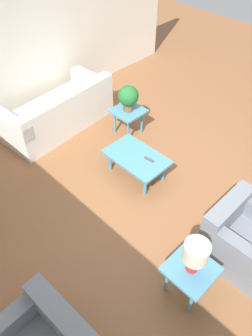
# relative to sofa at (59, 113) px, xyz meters

# --- Properties ---
(ground_plane) EXTENTS (14.00, 14.00, 0.00)m
(ground_plane) POSITION_rel_sofa_xyz_m (-2.22, 0.13, -0.29)
(ground_plane) COLOR #8E5B38
(wall_right) EXTENTS (0.12, 7.20, 2.70)m
(wall_right) POSITION_rel_sofa_xyz_m (0.84, 0.13, 1.06)
(wall_right) COLOR silver
(wall_right) RESTS_ON ground_plane
(sofa) EXTENTS (1.07, 2.05, 0.78)m
(sofa) POSITION_rel_sofa_xyz_m (0.00, 0.00, 0.00)
(sofa) COLOR white
(sofa) RESTS_ON ground_plane
(armchair) EXTENTS (0.86, 0.81, 0.78)m
(armchair) POSITION_rel_sofa_xyz_m (-3.71, 0.02, 0.02)
(armchair) COLOR slate
(armchair) RESTS_ON ground_plane
(coffee_table) EXTENTS (0.95, 0.60, 0.39)m
(coffee_table) POSITION_rel_sofa_xyz_m (-1.85, -0.08, 0.05)
(coffee_table) COLOR teal
(coffee_table) RESTS_ON ground_plane
(side_table_plant) EXTENTS (0.50, 0.50, 0.47)m
(side_table_plant) POSITION_rel_sofa_xyz_m (-1.00, -0.75, 0.11)
(side_table_plant) COLOR teal
(side_table_plant) RESTS_ON ground_plane
(side_table_lamp) EXTENTS (0.50, 0.50, 0.47)m
(side_table_lamp) POSITION_rel_sofa_xyz_m (-3.55, 0.85, 0.11)
(side_table_lamp) COLOR teal
(side_table_lamp) RESTS_ON ground_plane
(potted_plant) EXTENTS (0.35, 0.35, 0.45)m
(potted_plant) POSITION_rel_sofa_xyz_m (-1.00, -0.75, 0.44)
(potted_plant) COLOR brown
(potted_plant) RESTS_ON side_table_plant
(table_lamp) EXTENTS (0.27, 0.27, 0.44)m
(table_lamp) POSITION_rel_sofa_xyz_m (-3.55, 0.85, 0.47)
(table_lamp) COLOR red
(table_lamp) RESTS_ON side_table_lamp
(remote_control) EXTENTS (0.16, 0.06, 0.02)m
(remote_control) POSITION_rel_sofa_xyz_m (-2.03, -0.16, 0.11)
(remote_control) COLOR #4C4C51
(remote_control) RESTS_ON coffee_table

